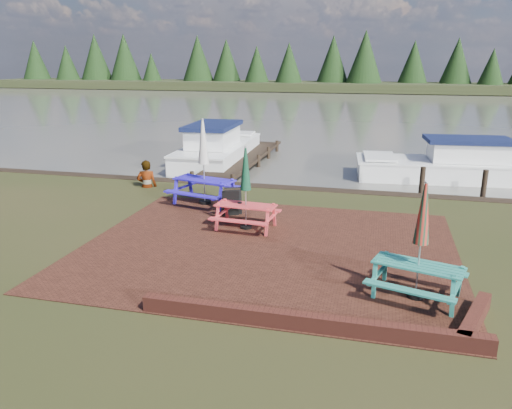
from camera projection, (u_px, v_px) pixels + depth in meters
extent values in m
plane|color=black|center=(258.00, 264.00, 11.33)|extent=(120.00, 120.00, 0.00)
cube|color=#391B12|center=(268.00, 248.00, 12.26)|extent=(9.00, 7.50, 0.02)
cube|color=#4C1E16|center=(306.00, 322.00, 8.52)|extent=(6.00, 0.22, 0.30)
cube|color=#4C1E16|center=(474.00, 320.00, 8.60)|extent=(0.82, 1.77, 0.30)
cube|color=#4B4940|center=(355.00, 109.00, 45.76)|extent=(120.00, 60.00, 0.02)
cube|color=black|center=(367.00, 87.00, 72.60)|extent=(120.00, 10.00, 1.20)
cube|color=#277E70|center=(418.00, 265.00, 9.52)|extent=(1.78, 1.10, 0.04)
cube|color=#277E70|center=(409.00, 291.00, 9.08)|extent=(1.66, 0.69, 0.04)
cube|color=#277E70|center=(425.00, 267.00, 10.12)|extent=(1.66, 0.69, 0.04)
cube|color=#277E70|center=(380.00, 274.00, 9.97)|extent=(0.49, 1.41, 0.69)
cube|color=#277E70|center=(456.00, 290.00, 9.26)|extent=(0.49, 1.41, 0.69)
cylinder|color=black|center=(415.00, 296.00, 9.70)|extent=(0.33, 0.33, 0.09)
cylinder|color=#B2B2B7|center=(421.00, 242.00, 9.39)|extent=(0.03, 0.03, 2.32)
cone|color=red|center=(423.00, 214.00, 9.23)|extent=(0.30, 0.30, 1.16)
cube|color=#DE383D|center=(246.00, 205.00, 13.47)|extent=(1.67, 0.75, 0.04)
cube|color=#DE383D|center=(238.00, 221.00, 12.98)|extent=(1.64, 0.33, 0.04)
cube|color=#DE383D|center=(253.00, 208.00, 14.10)|extent=(1.64, 0.33, 0.04)
cube|color=#DE383D|center=(222.00, 215.00, 13.78)|extent=(0.17, 1.41, 0.67)
cube|color=#DE383D|center=(271.00, 220.00, 13.35)|extent=(0.17, 1.41, 0.67)
cylinder|color=black|center=(246.00, 227.00, 13.65)|extent=(0.33, 0.33, 0.09)
cylinder|color=#B2B2B7|center=(246.00, 189.00, 13.34)|extent=(0.03, 0.03, 2.26)
cone|color=#0F3924|center=(246.00, 169.00, 13.19)|extent=(0.29, 0.29, 1.13)
cube|color=#2D1ACA|center=(204.00, 180.00, 15.77)|extent=(2.06, 1.20, 0.04)
cube|color=#2D1ACA|center=(191.00, 195.00, 15.24)|extent=(1.94, 0.72, 0.04)
cube|color=#2D1ACA|center=(217.00, 184.00, 16.48)|extent=(1.94, 0.72, 0.04)
cube|color=#2D1ACA|center=(183.00, 189.00, 16.26)|extent=(0.49, 1.65, 0.80)
cube|color=#2D1ACA|center=(227.00, 195.00, 15.50)|extent=(0.49, 1.65, 0.80)
cylinder|color=black|center=(205.00, 202.00, 15.98)|extent=(0.39, 0.39, 0.11)
cylinder|color=#B2B2B7|center=(204.00, 163.00, 15.61)|extent=(0.04, 0.04, 2.69)
cone|color=beige|center=(203.00, 142.00, 15.43)|extent=(0.34, 0.34, 1.35)
cube|color=black|center=(230.00, 203.00, 14.55)|extent=(0.54, 0.38, 0.82)
cube|color=black|center=(233.00, 201.00, 14.80)|extent=(0.54, 0.38, 0.82)
cube|color=black|center=(232.00, 189.00, 14.56)|extent=(0.48, 0.23, 0.03)
cube|color=black|center=(244.00, 158.00, 22.82)|extent=(1.60, 9.00, 0.06)
cube|color=black|center=(229.00, 156.00, 22.98)|extent=(0.08, 9.00, 0.08)
cube|color=black|center=(260.00, 157.00, 22.63)|extent=(0.08, 9.00, 0.08)
cylinder|color=black|center=(192.00, 184.00, 18.88)|extent=(0.16, 0.16, 1.00)
cylinder|color=black|center=(233.00, 187.00, 18.50)|extent=(0.16, 0.16, 1.00)
cube|color=white|center=(219.00, 155.00, 23.28)|extent=(2.70, 7.17, 1.01)
cube|color=white|center=(219.00, 144.00, 23.13)|extent=(2.75, 7.31, 0.08)
cube|color=white|center=(213.00, 136.00, 22.19)|extent=(1.86, 3.04, 0.86)
cube|color=#0F1637|center=(213.00, 126.00, 22.06)|extent=(2.07, 3.47, 0.18)
cube|color=white|center=(233.00, 133.00, 25.62)|extent=(2.11, 1.35, 0.10)
cube|color=white|center=(444.00, 172.00, 19.94)|extent=(6.90, 2.92, 0.90)
cube|color=white|center=(445.00, 161.00, 19.81)|extent=(7.03, 2.98, 0.07)
cube|color=white|center=(467.00, 151.00, 19.57)|extent=(2.96, 1.92, 0.76)
cube|color=#0F1637|center=(469.00, 140.00, 19.45)|extent=(3.38, 2.14, 0.16)
cube|color=white|center=(379.00, 156.00, 20.16)|extent=(1.38, 2.08, 0.09)
imported|color=gray|center=(145.00, 161.00, 17.81)|extent=(0.81, 0.65, 1.95)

